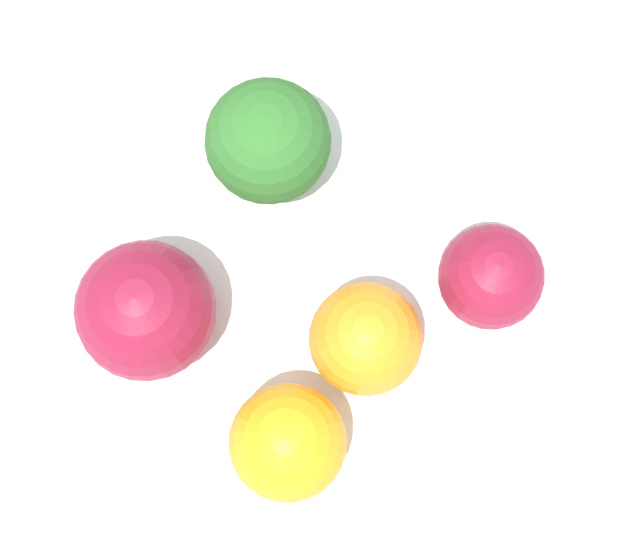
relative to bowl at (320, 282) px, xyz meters
name	(u,v)px	position (x,y,z in m)	size (l,w,h in m)	color
ground_plane	(320,295)	(0.00, 0.00, -0.03)	(6.00, 6.00, 0.00)	gray
table_surface	(320,291)	(0.00, 0.00, -0.02)	(1.20, 1.20, 0.02)	silver
bowl	(320,282)	(0.00, 0.00, 0.00)	(0.22, 0.22, 0.03)	white
broccoli	(268,142)	(-0.04, -0.03, 0.05)	(0.05, 0.05, 0.07)	#99C17A
apple_red	(491,277)	(-0.01, 0.07, 0.04)	(0.05, 0.05, 0.05)	maroon
apple_green	(146,311)	(0.03, -0.07, 0.04)	(0.06, 0.06, 0.06)	maroon
orange_front	(282,441)	(0.08, 0.00, 0.04)	(0.05, 0.05, 0.05)	orange
orange_back	(366,339)	(0.03, 0.02, 0.04)	(0.05, 0.05, 0.05)	orange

